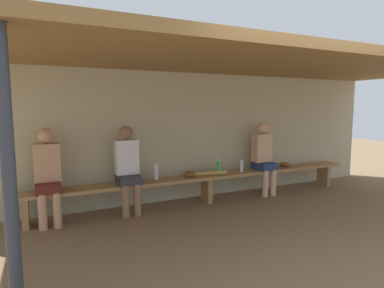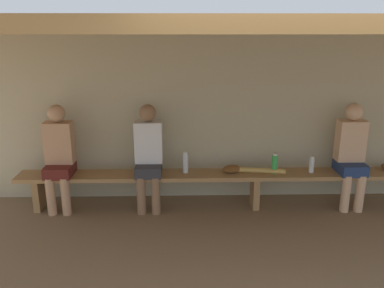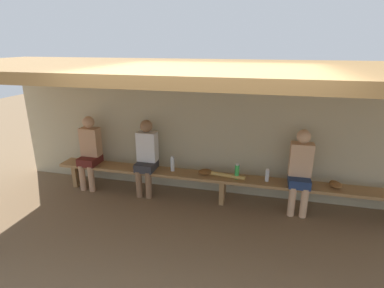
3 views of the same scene
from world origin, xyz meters
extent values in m
plane|color=brown|center=(0.00, 0.00, 0.00)|extent=(24.00, 24.00, 0.00)
cube|color=#B7AD8C|center=(0.00, 2.00, 1.10)|extent=(8.00, 0.20, 2.20)
cube|color=olive|center=(0.00, 0.70, 2.26)|extent=(8.00, 2.80, 0.12)
cube|color=#9E7547|center=(0.00, 1.55, 0.43)|extent=(6.00, 0.36, 0.05)
cube|color=#9E7547|center=(-2.75, 1.55, 0.21)|extent=(0.08, 0.29, 0.41)
cube|color=#9E7547|center=(0.00, 1.55, 0.21)|extent=(0.08, 0.29, 0.41)
cube|color=navy|center=(1.19, 1.53, 0.53)|extent=(0.32, 0.40, 0.14)
cylinder|color=#DBAD84|center=(1.10, 1.37, 0.24)|extent=(0.11, 0.11, 0.48)
cylinder|color=#DBAD84|center=(1.28, 1.37, 0.24)|extent=(0.11, 0.11, 0.48)
cube|color=#DBAD84|center=(1.19, 1.61, 0.86)|extent=(0.34, 0.20, 0.52)
sphere|color=#DBAD84|center=(1.19, 1.61, 1.23)|extent=(0.21, 0.21, 0.21)
cube|color=#333338|center=(-1.35, 1.53, 0.53)|extent=(0.32, 0.40, 0.14)
cylinder|color=#8C6647|center=(-1.44, 1.37, 0.24)|extent=(0.11, 0.11, 0.48)
cylinder|color=#8C6647|center=(-1.26, 1.37, 0.24)|extent=(0.11, 0.11, 0.48)
cube|color=white|center=(-1.35, 1.61, 0.86)|extent=(0.34, 0.20, 0.52)
sphere|color=#8C6647|center=(-1.35, 1.61, 1.23)|extent=(0.21, 0.21, 0.21)
cube|color=#591E19|center=(-2.45, 1.53, 0.53)|extent=(0.32, 0.40, 0.14)
cylinder|color=tan|center=(-2.54, 1.37, 0.24)|extent=(0.11, 0.11, 0.48)
cylinder|color=tan|center=(-2.36, 1.37, 0.24)|extent=(0.11, 0.11, 0.48)
cube|color=tan|center=(-2.45, 1.61, 0.86)|extent=(0.34, 0.20, 0.52)
sphere|color=tan|center=(-2.45, 1.61, 1.23)|extent=(0.21, 0.21, 0.21)
cylinder|color=green|center=(0.23, 1.53, 0.58)|extent=(0.07, 0.07, 0.24)
cylinder|color=white|center=(0.23, 1.53, 0.71)|extent=(0.05, 0.05, 0.02)
cylinder|color=silver|center=(-0.89, 1.59, 0.58)|extent=(0.07, 0.07, 0.24)
cylinder|color=white|center=(-0.89, 1.59, 0.72)|extent=(0.05, 0.05, 0.02)
cylinder|color=silver|center=(0.71, 1.55, 0.55)|extent=(0.06, 0.06, 0.19)
cylinder|color=white|center=(0.71, 1.55, 0.66)|extent=(0.04, 0.04, 0.02)
ellipsoid|color=brown|center=(-0.31, 1.57, 0.51)|extent=(0.28, 0.24, 0.09)
cylinder|color=tan|center=(-0.02, 1.55, 0.49)|extent=(0.77, 0.17, 0.07)
camera|label=1|loc=(-2.49, -3.13, 1.62)|focal=29.72mm
camera|label=2|loc=(-0.92, -3.15, 2.25)|focal=37.18mm
camera|label=3|loc=(0.60, -3.04, 2.57)|focal=28.36mm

